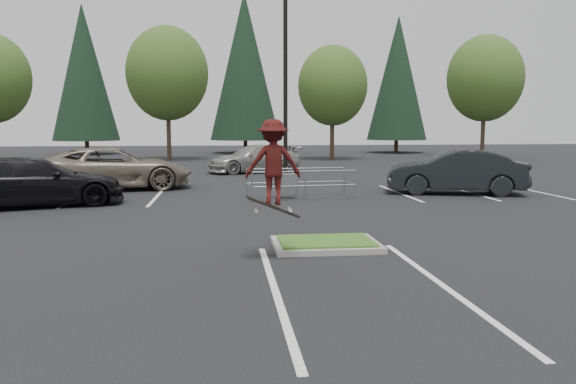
{
  "coord_description": "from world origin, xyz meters",
  "views": [
    {
      "loc": [
        -2.14,
        -11.41,
        2.56
      ],
      "look_at": [
        -0.62,
        1.5,
        1.01
      ],
      "focal_mm": 35.0,
      "sensor_mm": 36.0,
      "label": 1
    }
  ],
  "objects": [
    {
      "name": "conif_b",
      "position": [
        0.0,
        40.5,
        7.85
      ],
      "size": [
        6.38,
        6.38,
        14.5
      ],
      "color": "#38281C",
      "rests_on": "ground"
    },
    {
      "name": "cart_corral",
      "position": [
        0.16,
        7.96,
        0.65
      ],
      "size": [
        3.79,
        1.67,
        1.04
      ],
      "rotation": [
        0.0,
        0.0,
        0.1
      ],
      "color": "gray",
      "rests_on": "ground"
    },
    {
      "name": "decid_d",
      "position": [
        17.99,
        30.33,
        5.91
      ],
      "size": [
        5.76,
        5.76,
        9.43
      ],
      "color": "#38281C",
      "rests_on": "ground"
    },
    {
      "name": "conif_a",
      "position": [
        -14.0,
        40.0,
        7.1
      ],
      "size": [
        5.72,
        5.72,
        13.0
      ],
      "color": "#38281C",
      "rests_on": "ground"
    },
    {
      "name": "stall_lines",
      "position": [
        -1.35,
        6.02,
        0.0
      ],
      "size": [
        22.62,
        17.6,
        0.01
      ],
      "color": "white",
      "rests_on": "ground"
    },
    {
      "name": "grass_median",
      "position": [
        0.0,
        0.0,
        0.08
      ],
      "size": [
        2.2,
        1.6,
        0.16
      ],
      "color": "#99978E",
      "rests_on": "ground"
    },
    {
      "name": "car_r_charc",
      "position": [
        6.5,
        8.59,
        0.83
      ],
      "size": [
        5.31,
        3.05,
        1.66
      ],
      "primitive_type": "imported",
      "rotation": [
        0.0,
        0.0,
        4.44
      ],
      "color": "black",
      "rests_on": "ground"
    },
    {
      "name": "ground",
      "position": [
        0.0,
        0.0,
        0.0
      ],
      "size": [
        120.0,
        120.0,
        0.0
      ],
      "primitive_type": "plane",
      "color": "black",
      "rests_on": "ground"
    },
    {
      "name": "car_l_black",
      "position": [
        -8.1,
        7.0,
        0.78
      ],
      "size": [
        5.76,
        3.68,
        1.55
      ],
      "primitive_type": "imported",
      "rotation": [
        0.0,
        0.0,
        1.88
      ],
      "color": "black",
      "rests_on": "ground"
    },
    {
      "name": "decid_c",
      "position": [
        5.99,
        29.83,
        5.25
      ],
      "size": [
        5.12,
        5.12,
        8.38
      ],
      "color": "#38281C",
      "rests_on": "ground"
    },
    {
      "name": "conif_c",
      "position": [
        14.0,
        39.5,
        6.85
      ],
      "size": [
        5.5,
        5.5,
        12.5
      ],
      "color": "#38281C",
      "rests_on": "ground"
    },
    {
      "name": "decid_b",
      "position": [
        -6.01,
        30.53,
        6.04
      ],
      "size": [
        5.89,
        5.89,
        9.64
      ],
      "color": "#38281C",
      "rests_on": "ground"
    },
    {
      "name": "car_l_tan",
      "position": [
        -6.5,
        11.5,
        0.85
      ],
      "size": [
        6.56,
        4.06,
        1.69
      ],
      "primitive_type": "imported",
      "rotation": [
        0.0,
        0.0,
        1.79
      ],
      "color": "#776B5B",
      "rests_on": "ground"
    },
    {
      "name": "light_pole",
      "position": [
        0.5,
        12.0,
        4.56
      ],
      "size": [
        0.7,
        0.6,
        10.12
      ],
      "color": "#99978E",
      "rests_on": "ground"
    },
    {
      "name": "car_far_silver",
      "position": [
        -0.33,
        18.98,
        0.74
      ],
      "size": [
        5.52,
        3.81,
        1.48
      ],
      "primitive_type": "imported",
      "rotation": [
        0.0,
        0.0,
        5.09
      ],
      "color": "#A0A19C",
      "rests_on": "ground"
    },
    {
      "name": "skateboarder",
      "position": [
        -1.2,
        -1.0,
        1.86
      ],
      "size": [
        1.05,
        0.63,
        1.86
      ],
      "rotation": [
        0.0,
        0.0,
        3.17
      ],
      "color": "black",
      "rests_on": "ground"
    }
  ]
}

